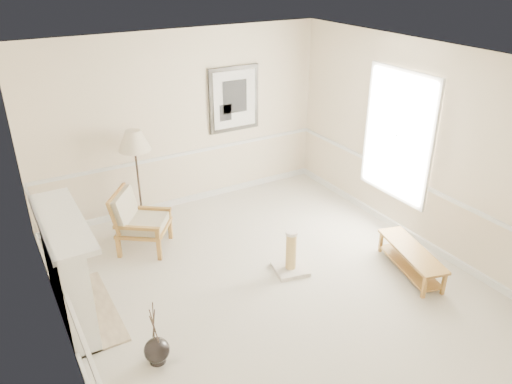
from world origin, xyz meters
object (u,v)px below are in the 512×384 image
(armchair, at_px, (136,219))
(bench, at_px, (411,257))
(scratching_post, at_px, (291,259))
(floor_lamp, at_px, (134,143))
(floor_vase, at_px, (157,351))

(armchair, height_order, bench, armchair)
(bench, relative_size, scratching_post, 2.06)
(armchair, bearing_deg, scratching_post, -99.27)
(armchair, height_order, floor_lamp, floor_lamp)
(floor_vase, bearing_deg, scratching_post, 17.77)
(armchair, height_order, scratching_post, armchair)
(floor_lamp, height_order, bench, floor_lamp)
(armchair, relative_size, bench, 0.76)
(armchair, distance_m, bench, 3.87)
(floor_vase, xyz_separation_m, scratching_post, (2.15, 0.69, 0.05))
(floor_vase, xyz_separation_m, armchair, (0.56, 2.32, 0.33))
(floor_lamp, bearing_deg, floor_vase, -105.67)
(floor_lamp, relative_size, bench, 1.22)
(bench, bearing_deg, armchair, 140.64)
(scratching_post, bearing_deg, floor_lamp, 119.66)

